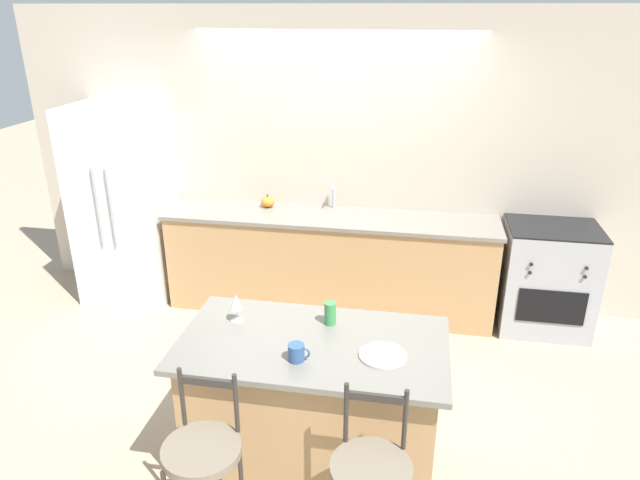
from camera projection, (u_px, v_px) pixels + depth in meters
name	position (u px, v px, depth m)	size (l,w,h in m)	color
ground_plane	(323.00, 325.00, 5.17)	(18.00, 18.00, 0.00)	tan
wall_back	(336.00, 162.00, 5.26)	(6.00, 0.07, 2.70)	beige
back_counter	(330.00, 262.00, 5.32)	(3.01, 0.64, 0.93)	tan
sink_faucet	(333.00, 194.00, 5.26)	(0.02, 0.13, 0.22)	#ADAFB5
kitchen_island	(313.00, 406.00, 3.41)	(1.54, 0.84, 0.91)	tan
refrigerator	(125.00, 205.00, 5.40)	(0.82, 0.72, 1.86)	white
oven_range	(547.00, 278.00, 4.98)	(0.76, 0.62, 0.96)	#ADAFB5
bar_stool_near	(204.00, 468.00, 2.79)	(0.39, 0.39, 1.06)	#332D28
dinner_plate	(383.00, 355.00, 3.10)	(0.26, 0.26, 0.02)	beige
wine_glass	(236.00, 303.00, 3.41)	(0.08, 0.08, 0.18)	white
coffee_mug	(297.00, 352.00, 3.05)	(0.12, 0.09, 0.10)	#335689
tumbler_cup	(330.00, 313.00, 3.40)	(0.07, 0.07, 0.14)	#3D934C
pumpkin_decoration	(268.00, 202.00, 5.33)	(0.13, 0.13, 0.12)	orange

